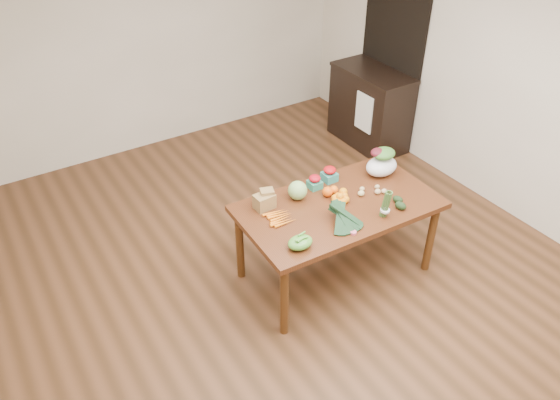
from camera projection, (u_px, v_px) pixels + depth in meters
floor at (288, 281)px, 4.84m from camera, size 6.00×6.00×0.00m
room_walls at (289, 149)px, 4.06m from camera, size 5.02×6.02×2.70m
dining_table at (336, 239)px, 4.73m from camera, size 1.69×0.98×0.75m
doorway_dark at (391, 57)px, 6.42m from camera, size 0.02×1.00×2.10m
cabinet at (370, 108)px, 6.64m from camera, size 0.52×1.02×0.94m
dish_towel at (364, 113)px, 6.35m from camera, size 0.02×0.28×0.45m
paper_bag at (264, 200)px, 4.43m from camera, size 0.22×0.19×0.15m
cabbage at (298, 190)px, 4.54m from camera, size 0.16×0.16×0.16m
strawberry_basket_a at (315, 183)px, 4.68m from camera, size 0.11×0.11×0.10m
strawberry_basket_b at (329, 175)px, 4.78m from camera, size 0.12×0.12×0.11m
orange_a at (328, 192)px, 4.58m from camera, size 0.09×0.09×0.09m
orange_b at (334, 190)px, 4.62m from camera, size 0.07×0.07×0.07m
orange_c at (343, 192)px, 4.60m from camera, size 0.07×0.07×0.07m
mandarin_cluster at (340, 198)px, 4.50m from camera, size 0.19×0.19×0.10m
carrots at (279, 218)px, 4.34m from camera, size 0.23×0.22×0.03m
snap_pea_bag at (300, 242)px, 4.04m from camera, size 0.20×0.15×0.09m
kale_bunch at (346, 219)px, 4.22m from camera, size 0.34×0.41×0.16m
asparagus_bundle at (386, 204)px, 4.30m from camera, size 0.08×0.12×0.26m
potato_a at (361, 193)px, 4.60m from camera, size 0.06×0.05×0.05m
potato_b at (378, 192)px, 4.62m from camera, size 0.06×0.05×0.05m
potato_c at (377, 187)px, 4.69m from camera, size 0.05×0.04×0.04m
potato_d at (362, 189)px, 4.66m from camera, size 0.05×0.04×0.04m
potato_e at (384, 191)px, 4.63m from camera, size 0.05×0.04×0.04m
avocado_a at (401, 206)px, 4.44m from camera, size 0.09×0.11×0.07m
avocado_b at (398, 199)px, 4.52m from camera, size 0.09×0.11×0.06m
salad_bag at (382, 163)px, 4.82m from camera, size 0.31×0.24×0.23m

